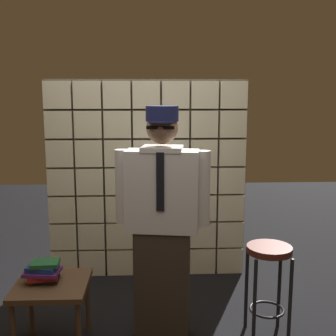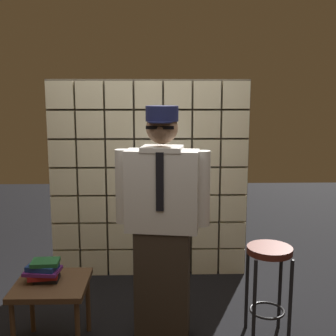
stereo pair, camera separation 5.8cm
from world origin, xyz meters
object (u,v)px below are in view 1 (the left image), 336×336
Objects in this scene: standing_person at (162,221)px; side_table at (52,292)px; book_stack at (44,272)px; bar_stool at (269,269)px.

standing_person is 3.42× the size of side_table.
standing_person reaches higher than book_stack.
book_stack is (-0.86, -0.13, -0.33)m from standing_person.
standing_person is at bearing 176.59° from bar_stool.
bar_stool is 2.80× the size of book_stack.
book_stack is (-0.06, 0.02, 0.15)m from side_table.
standing_person is 0.93m from book_stack.
bar_stool is 1.67m from book_stack.
bar_stool is 1.41× the size of side_table.
bar_stool is at bearing 2.65° from book_stack.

